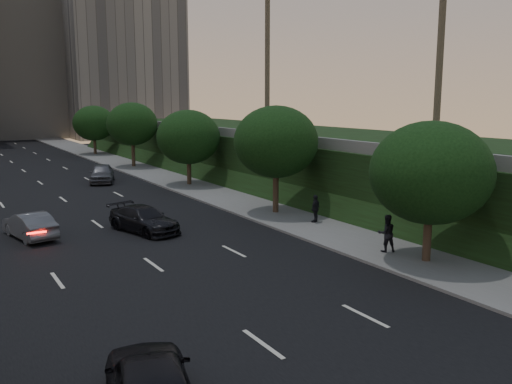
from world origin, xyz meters
TOP-DOWN VIEW (x-y plane):
  - road_surface at (0.00, 30.00)m, footprint 16.00×140.00m
  - sidewalk_right at (10.25, 30.00)m, footprint 4.50×140.00m
  - embankment at (22.00, 28.00)m, footprint 18.00×90.00m
  - parapet_wall at (13.50, 28.00)m, footprint 0.35×90.00m
  - office_block_mid at (6.00, 102.00)m, footprint 22.00×18.00m
  - office_block_right at (24.00, 96.00)m, footprint 20.00×22.00m
  - tree_right_a at (10.30, 8.00)m, footprint 5.20×5.20m
  - tree_right_b at (10.30, 20.00)m, footprint 5.20×5.20m
  - tree_right_c at (10.30, 33.00)m, footprint 5.20×5.20m
  - tree_right_d at (10.30, 47.00)m, footprint 5.20×5.20m
  - tree_right_e at (10.30, 62.00)m, footprint 5.20×5.20m
  - sedan_mid_left at (-3.80, 21.66)m, footprint 2.27×4.40m
  - sedan_near_right at (1.71, 19.91)m, footprint 3.16×5.11m
  - sedan_far_right at (4.62, 38.48)m, footprint 3.32×5.07m
  - pedestrian_b at (9.80, 9.93)m, footprint 1.04×0.94m
  - pedestrian_c at (10.69, 16.45)m, footprint 1.01×0.78m

SIDE VIEW (x-z plane):
  - road_surface at x=0.00m, z-range 0.00..0.02m
  - sidewalk_right at x=10.25m, z-range 0.00..0.15m
  - sedan_mid_left at x=-3.80m, z-range 0.00..1.38m
  - sedan_near_right at x=1.71m, z-range 0.00..1.38m
  - sedan_far_right at x=4.62m, z-range 0.00..1.60m
  - pedestrian_c at x=10.69m, z-range 0.15..1.74m
  - pedestrian_b at x=9.80m, z-range 0.15..1.89m
  - embankment at x=22.00m, z-range 0.00..4.00m
  - tree_right_a at x=10.30m, z-range 0.90..7.14m
  - tree_right_c at x=10.30m, z-range 0.90..7.14m
  - tree_right_e at x=10.30m, z-range 0.90..7.14m
  - parapet_wall at x=13.50m, z-range 4.00..4.70m
  - tree_right_b at x=10.30m, z-range 1.15..7.88m
  - tree_right_d at x=10.30m, z-range 1.15..7.88m
  - office_block_mid at x=6.00m, z-range 0.00..26.00m
  - office_block_right at x=24.00m, z-range 0.00..36.00m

